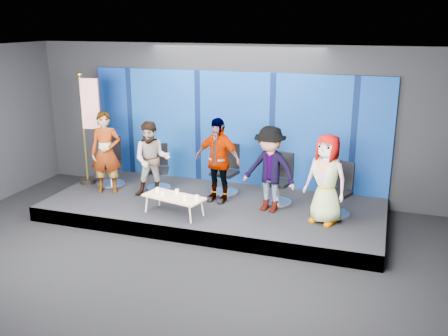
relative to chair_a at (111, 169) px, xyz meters
The scene contains 21 objects.
ground 3.96m from the chair_a, 47.09° to the right, with size 10.00×10.00×0.00m, color black.
room_walls 4.28m from the chair_a, 47.09° to the right, with size 10.02×8.02×3.51m.
riser 2.73m from the chair_a, ahead, with size 7.00×3.00×0.30m, color black.
backdrop 3.02m from the chair_a, 22.32° to the left, with size 7.00×0.08×2.60m, color navy.
chair_a is the anchor object (origin of this frame).
panelist_a 0.74m from the chair_a, 68.11° to the right, with size 0.66×0.43×1.81m, color black.
chair_b 1.16m from the chair_a, ahead, with size 0.74×0.74×1.02m.
panelist_b 1.40m from the chair_a, 16.87° to the right, with size 0.80×0.62×1.65m, color black.
chair_c 2.73m from the chair_a, ahead, with size 0.73×0.73×1.11m.
panelist_c 2.76m from the chair_a, ahead, with size 1.05×0.44×1.79m, color black.
chair_d 3.97m from the chair_a, ahead, with size 0.73×0.73×1.07m.
panelist_d 3.93m from the chair_a, ahead, with size 1.12×0.64×1.74m, color black.
chair_e 5.21m from the chair_a, ahead, with size 0.78×0.78×1.06m.
panelist_e 5.09m from the chair_a, ahead, with size 0.84×0.54×1.71m, color black.
coffee_table 2.47m from the chair_a, 29.95° to the right, with size 1.31×0.79×0.38m.
mug_a 2.08m from the chair_a, 33.10° to the right, with size 0.08×0.08×0.10m, color white.
mug_b 2.30m from the chair_a, 33.53° to the right, with size 0.07×0.07×0.09m, color white.
mug_c 2.41m from the chair_a, 26.90° to the right, with size 0.08×0.08×0.09m, color white.
mug_d 2.80m from the chair_a, 29.49° to the right, with size 0.08×0.08×0.09m, color white.
mug_e 2.97m from the chair_a, 26.21° to the right, with size 0.09×0.09×0.10m, color white.
flag_stand 1.11m from the chair_a, behind, with size 0.60×0.35×2.60m.
Camera 1 is at (3.37, -6.82, 3.99)m, focal length 40.00 mm.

